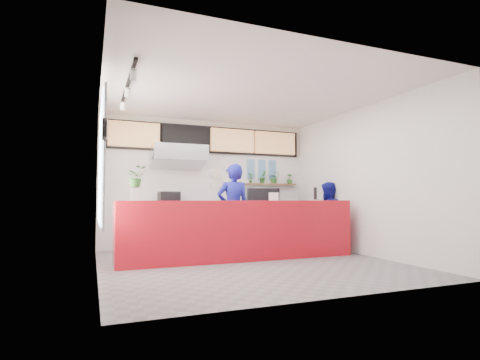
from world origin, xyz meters
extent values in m
plane|color=slate|center=(0.00, 0.00, 0.00)|extent=(5.00, 5.00, 0.00)
plane|color=silver|center=(0.00, 0.00, 3.00)|extent=(5.00, 5.00, 0.00)
plane|color=white|center=(0.00, 2.50, 1.50)|extent=(5.00, 0.00, 5.00)
plane|color=white|center=(-2.50, 0.00, 1.50)|extent=(0.00, 5.00, 5.00)
plane|color=white|center=(2.50, 0.00, 1.50)|extent=(0.00, 5.00, 5.00)
cube|color=red|center=(0.00, 0.40, 0.55)|extent=(4.50, 0.60, 1.10)
cube|color=beige|center=(0.00, 2.49, 2.60)|extent=(5.00, 0.02, 0.80)
cube|color=#B2B5BA|center=(-0.80, 2.20, 0.45)|extent=(1.80, 0.60, 0.90)
cube|color=black|center=(-1.00, 2.20, 1.10)|extent=(0.44, 0.44, 0.39)
cube|color=#B2B5BA|center=(-0.80, 2.15, 2.15)|extent=(1.20, 0.70, 0.35)
cube|color=#B2B5BA|center=(-0.80, 2.15, 1.95)|extent=(1.20, 0.69, 0.31)
cube|color=#B2B5BA|center=(1.50, 2.20, 0.45)|extent=(1.80, 0.60, 0.90)
cube|color=black|center=(1.29, 2.20, 1.14)|extent=(0.89, 0.76, 0.48)
cube|color=#A8AAAF|center=(1.29, 2.20, 1.38)|extent=(0.64, 0.50, 0.05)
cube|color=brown|center=(1.60, 2.40, 1.50)|extent=(1.40, 0.18, 0.04)
cube|color=tan|center=(-1.75, 2.38, 2.55)|extent=(1.10, 0.10, 0.55)
cube|color=black|center=(-0.59, 2.38, 2.55)|extent=(1.10, 0.10, 0.55)
cube|color=tan|center=(0.57, 2.38, 2.55)|extent=(1.10, 0.10, 0.55)
cube|color=tan|center=(1.73, 2.38, 2.55)|extent=(1.10, 0.10, 0.55)
cube|color=black|center=(0.00, 2.46, 2.55)|extent=(4.80, 0.04, 0.65)
cube|color=silver|center=(-2.47, 0.30, 1.70)|extent=(0.04, 2.20, 1.90)
cube|color=#B2B5BA|center=(-2.45, 0.30, 1.70)|extent=(0.03, 2.30, 2.00)
cylinder|color=black|center=(-2.46, -0.90, 2.05)|extent=(0.05, 0.30, 0.30)
cylinder|color=white|center=(-2.43, -0.90, 2.05)|extent=(0.02, 0.26, 0.26)
cube|color=black|center=(-2.10, 0.00, 2.94)|extent=(0.05, 2.40, 0.04)
cylinder|color=silver|center=(0.15, 2.47, 1.75)|extent=(0.24, 0.03, 0.24)
cylinder|color=silver|center=(0.45, 2.47, 1.65)|extent=(0.24, 0.03, 0.24)
cylinder|color=silver|center=(0.15, 2.47, 1.45)|extent=(0.24, 0.03, 0.24)
cylinder|color=silver|center=(0.50, 2.47, 1.90)|extent=(0.24, 0.03, 0.24)
cube|color=#598CBF|center=(1.10, 2.48, 2.00)|extent=(0.20, 0.02, 0.25)
cube|color=#598CBF|center=(1.40, 2.48, 2.00)|extent=(0.20, 0.02, 0.25)
cube|color=#598CBF|center=(1.70, 2.48, 2.00)|extent=(0.20, 0.02, 0.25)
cube|color=#598CBF|center=(1.10, 2.48, 1.75)|extent=(0.20, 0.02, 0.25)
cube|color=#598CBF|center=(1.40, 2.48, 1.75)|extent=(0.20, 0.02, 0.25)
cube|color=#598CBF|center=(1.70, 2.48, 1.75)|extent=(0.20, 0.02, 0.25)
imported|color=navy|center=(0.08, 1.02, 0.92)|extent=(0.71, 0.50, 1.84)
imported|color=navy|center=(2.35, 1.01, 0.76)|extent=(0.93, 0.90, 1.51)
imported|color=#276021|center=(1.06, 2.40, 1.66)|extent=(0.17, 0.14, 0.27)
imported|color=#276021|center=(1.39, 2.40, 1.68)|extent=(0.19, 0.16, 0.32)
imported|color=#276021|center=(1.71, 2.40, 1.67)|extent=(0.32, 0.30, 0.29)
imported|color=#276021|center=(2.16, 2.40, 1.65)|extent=(0.15, 0.13, 0.26)
cylinder|color=silver|center=(-1.91, 0.37, 1.21)|extent=(0.22, 0.22, 0.23)
imported|color=#276021|center=(-1.91, 0.37, 1.50)|extent=(0.37, 0.34, 0.36)
cube|color=silver|center=(0.64, 0.32, 1.18)|extent=(0.20, 0.16, 0.15)
cylinder|color=silver|center=(1.58, 0.32, 1.11)|extent=(0.24, 0.24, 0.02)
cylinder|color=black|center=(1.58, 0.32, 1.24)|extent=(0.08, 0.08, 0.25)
camera|label=1|loc=(-2.60, -6.10, 1.13)|focal=28.00mm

